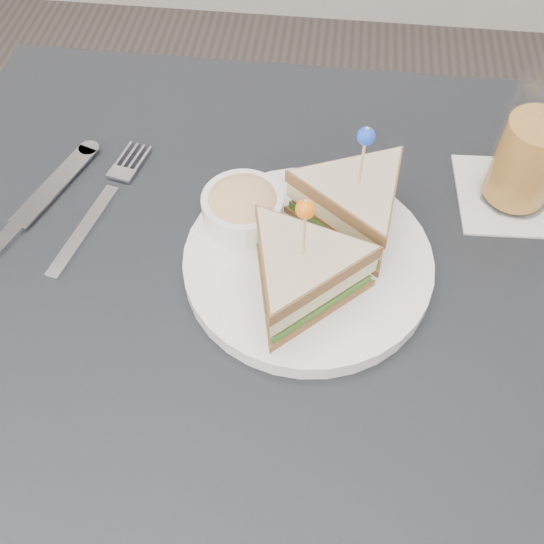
{
  "coord_description": "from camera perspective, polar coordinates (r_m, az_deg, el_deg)",
  "views": [
    {
      "loc": [
        0.05,
        -0.32,
        1.26
      ],
      "look_at": [
        0.01,
        0.01,
        0.8
      ],
      "focal_mm": 40.0,
      "sensor_mm": 36.0,
      "label": 1
    }
  ],
  "objects": [
    {
      "name": "ground_plane",
      "position": [
        1.3,
        -0.53,
        -21.48
      ],
      "size": [
        3.5,
        3.5,
        0.0
      ],
      "primitive_type": "plane",
      "color": "#3F3833"
    },
    {
      "name": "table",
      "position": [
        0.67,
        -0.96,
        -6.97
      ],
      "size": [
        0.8,
        0.8,
        0.75
      ],
      "color": "black",
      "rests_on": "ground"
    },
    {
      "name": "plate_meal",
      "position": [
        0.6,
        4.11,
        3.03
      ],
      "size": [
        0.3,
        0.3,
        0.15
      ],
      "rotation": [
        0.0,
        0.0,
        0.23
      ],
      "color": "white",
      "rests_on": "table"
    },
    {
      "name": "cutlery_fork",
      "position": [
        0.71,
        -15.49,
        6.61
      ],
      "size": [
        0.07,
        0.21,
        0.01
      ],
      "rotation": [
        0.0,
        0.0,
        -0.22
      ],
      "color": "white",
      "rests_on": "table"
    },
    {
      "name": "cutlery_knife",
      "position": [
        0.72,
        -22.37,
        4.62
      ],
      "size": [
        0.1,
        0.24,
        0.01
      ],
      "rotation": [
        0.0,
        0.0,
        -0.32
      ],
      "color": "#B8BCC4",
      "rests_on": "table"
    },
    {
      "name": "drink_set",
      "position": [
        0.7,
        23.29,
        10.43
      ],
      "size": [
        0.13,
        0.13,
        0.16
      ],
      "rotation": [
        0.0,
        0.0,
        0.05
      ],
      "color": "white",
      "rests_on": "table"
    }
  ]
}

